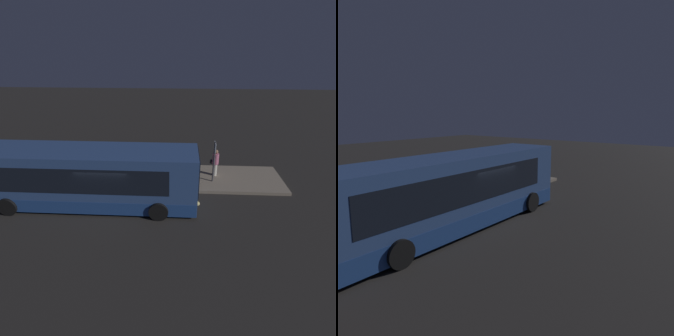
{
  "view_description": "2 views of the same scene",
  "coord_description": "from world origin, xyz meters",
  "views": [
    {
      "loc": [
        3.7,
        -11.47,
        7.86
      ],
      "look_at": [
        3.02,
        0.88,
        1.93
      ],
      "focal_mm": 28.0,
      "sensor_mm": 36.0,
      "label": 1
    },
    {
      "loc": [
        -10.54,
        -9.46,
        4.87
      ],
      "look_at": [
        3.02,
        0.88,
        1.93
      ],
      "focal_mm": 35.0,
      "sensor_mm": 36.0,
      "label": 2
    }
  ],
  "objects": [
    {
      "name": "bus_lead",
      "position": [
        -1.34,
        0.28,
        1.54
      ],
      "size": [
        11.78,
        2.8,
        3.1
      ],
      "color": "#33518C",
      "rests_on": "ground"
    },
    {
      "name": "suitcase",
      "position": [
        0.13,
        4.28,
        0.51
      ],
      "size": [
        0.44,
        0.19,
        0.88
      ],
      "color": "beige",
      "rests_on": "platform"
    },
    {
      "name": "sign_post",
      "position": [
        5.64,
        2.82,
        1.79
      ],
      "size": [
        0.1,
        0.65,
        2.54
      ],
      "color": "#4C4C51",
      "rests_on": "platform"
    },
    {
      "name": "passenger_boarding",
      "position": [
        0.6,
        3.8,
        1.15
      ],
      "size": [
        0.6,
        0.6,
        1.77
      ],
      "rotation": [
        0.0,
        0.0,
        0.81
      ],
      "color": "silver",
      "rests_on": "platform"
    },
    {
      "name": "platform",
      "position": [
        0.0,
        3.36,
        0.09
      ],
      "size": [
        20.0,
        3.51,
        0.19
      ],
      "color": "gray",
      "rests_on": "ground"
    },
    {
      "name": "trash_bin",
      "position": [
        0.14,
        2.79,
        0.51
      ],
      "size": [
        0.44,
        0.44,
        0.65
      ],
      "color": "#3F3F44",
      "rests_on": "platform"
    },
    {
      "name": "passenger_waiting",
      "position": [
        5.84,
        3.65,
        1.12
      ],
      "size": [
        0.6,
        0.66,
        1.74
      ],
      "rotation": [
        0.0,
        0.0,
        0.59
      ],
      "color": "silver",
      "rests_on": "platform"
    },
    {
      "name": "ground",
      "position": [
        0.0,
        0.0,
        0.0
      ],
      "size": [
        80.0,
        80.0,
        0.0
      ],
      "primitive_type": "plane",
      "color": "#2B2826"
    },
    {
      "name": "passenger_with_bags",
      "position": [
        3.6,
        3.38,
        1.03
      ],
      "size": [
        0.65,
        0.5,
        1.59
      ],
      "rotation": [
        0.0,
        0.0,
        -1.26
      ],
      "color": "silver",
      "rests_on": "platform"
    }
  ]
}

